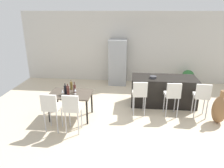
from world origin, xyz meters
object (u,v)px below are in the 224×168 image
(floor_vase, at_px, (219,109))
(potted_plant, at_px, (188,77))
(kitchen_island, at_px, (163,91))
(bar_chair_left, at_px, (140,93))
(wine_bottle_right, at_px, (68,90))
(wine_bottle_middle, at_px, (65,90))
(wine_bottle_corner, at_px, (71,86))
(wine_glass_far, at_px, (75,90))
(bar_chair_right, at_px, (202,95))
(wine_bottle_end, at_px, (75,89))
(bar_chair_middle, at_px, (173,94))
(fruit_bowl, at_px, (153,77))
(dining_table, at_px, (71,96))
(dining_chair_far, at_px, (72,107))
(wine_glass_left, at_px, (62,91))
(dining_chair_near, at_px, (51,106))
(refrigerator, at_px, (118,62))

(floor_vase, relative_size, potted_plant, 1.43)
(kitchen_island, xyz_separation_m, bar_chair_left, (-0.79, -0.82, 0.24))
(floor_vase, bearing_deg, wine_bottle_right, -177.29)
(wine_bottle_middle, height_order, potted_plant, wine_bottle_middle)
(wine_bottle_corner, bearing_deg, wine_glass_far, -58.42)
(bar_chair_right, relative_size, wine_bottle_end, 3.37)
(bar_chair_middle, bearing_deg, floor_vase, -12.45)
(fruit_bowl, bearing_deg, wine_bottle_middle, -156.07)
(wine_glass_far, relative_size, floor_vase, 0.18)
(dining_table, height_order, dining_chair_far, dining_chair_far)
(bar_chair_left, relative_size, wine_glass_far, 6.03)
(bar_chair_left, bearing_deg, wine_glass_left, -166.32)
(bar_chair_left, relative_size, dining_table, 0.89)
(kitchen_island, distance_m, dining_chair_near, 3.57)
(fruit_bowl, relative_size, floor_vase, 0.22)
(bar_chair_left, height_order, floor_vase, bar_chair_left)
(fruit_bowl, xyz_separation_m, floor_vase, (1.73, -0.97, -0.55))
(refrigerator, distance_m, fruit_bowl, 2.35)
(refrigerator, bearing_deg, wine_glass_far, -107.43)
(wine_glass_far, bearing_deg, wine_bottle_end, 112.35)
(floor_vase, xyz_separation_m, potted_plant, (-0.13, 2.94, -0.01))
(wine_bottle_corner, bearing_deg, bar_chair_middle, 0.92)
(bar_chair_middle, bearing_deg, bar_chair_left, 180.00)
(dining_chair_far, bearing_deg, bar_chair_middle, 23.10)
(wine_bottle_corner, distance_m, floor_vase, 4.17)
(bar_chair_right, xyz_separation_m, wine_glass_far, (-3.52, -0.38, 0.17))
(wine_bottle_corner, xyz_separation_m, potted_plant, (4.01, 2.72, -0.46))
(bar_chair_middle, xyz_separation_m, wine_bottle_right, (-2.89, -0.47, 0.18))
(bar_chair_left, bearing_deg, dining_chair_near, -153.28)
(wine_glass_left, bearing_deg, floor_vase, 3.23)
(wine_glass_far, bearing_deg, potted_plant, 38.71)
(bar_chair_right, xyz_separation_m, potted_plant, (0.29, 2.67, -0.30))
(wine_glass_left, xyz_separation_m, fruit_bowl, (2.53, 1.21, 0.09))
(bar_chair_right, relative_size, dining_chair_far, 1.00)
(kitchen_island, relative_size, wine_bottle_right, 6.28)
(dining_table, height_order, wine_bottle_corner, wine_bottle_corner)
(dining_chair_near, xyz_separation_m, fruit_bowl, (2.63, 1.81, 0.26))
(wine_bottle_right, bearing_deg, fruit_bowl, 25.99)
(wine_bottle_middle, relative_size, floor_vase, 0.33)
(wine_glass_left, relative_size, refrigerator, 0.09)
(bar_chair_left, xyz_separation_m, wine_bottle_middle, (-2.05, -0.40, 0.17))
(dining_chair_near, relative_size, potted_plant, 1.59)
(wine_bottle_right, bearing_deg, potted_plant, 38.25)
(kitchen_island, bearing_deg, wine_bottle_corner, -162.72)
(dining_table, bearing_deg, wine_bottle_middle, -154.91)
(dining_chair_far, xyz_separation_m, wine_bottle_corner, (-0.32, 1.06, 0.16))
(refrigerator, bearing_deg, dining_chair_near, -110.01)
(wine_bottle_corner, relative_size, wine_bottle_middle, 0.94)
(dining_chair_far, bearing_deg, wine_bottle_middle, 118.34)
(dining_chair_far, bearing_deg, wine_bottle_corner, 106.53)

